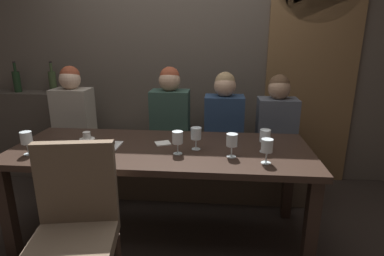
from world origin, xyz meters
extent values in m
plane|color=black|center=(0.00, 0.00, 0.00)|extent=(9.00, 9.00, 0.00)
cube|color=brown|center=(0.00, 1.22, 1.50)|extent=(6.00, 0.12, 3.00)
cube|color=brown|center=(1.35, 1.15, 1.05)|extent=(0.90, 0.05, 2.10)
cube|color=#494138|center=(-1.55, 1.04, 0.47)|extent=(1.10, 0.28, 0.95)
cube|color=black|center=(-1.03, -0.35, 0.35)|extent=(0.08, 0.08, 0.69)
cube|color=black|center=(1.03, -0.35, 0.35)|extent=(0.08, 0.08, 0.69)
cube|color=black|center=(-1.03, 0.35, 0.35)|extent=(0.08, 0.08, 0.69)
cube|color=black|center=(1.03, 0.35, 0.35)|extent=(0.08, 0.08, 0.69)
cube|color=#302119|center=(0.00, 0.00, 0.72)|extent=(2.20, 0.84, 0.04)
cube|color=#4A3C2E|center=(0.00, 0.70, 0.17)|extent=(2.50, 0.40, 0.35)
cube|color=brown|center=(0.00, 0.70, 0.40)|extent=(2.50, 0.44, 0.10)
cube|color=brown|center=(-0.34, -0.80, 0.46)|extent=(0.51, 0.51, 0.08)
cube|color=brown|center=(-0.37, -0.61, 0.74)|extent=(0.44, 0.13, 0.48)
cube|color=#9E9384|center=(-1.01, 0.72, 0.75)|extent=(0.36, 0.24, 0.59)
sphere|color=#DBB293|center=(-1.01, 0.72, 1.14)|extent=(0.20, 0.20, 0.20)
sphere|color=brown|center=(-1.01, 0.73, 1.17)|extent=(0.18, 0.18, 0.18)
cube|color=#2D473D|center=(-0.04, 0.70, 0.75)|extent=(0.36, 0.24, 0.60)
sphere|color=tan|center=(-0.04, 0.70, 1.14)|extent=(0.20, 0.20, 0.20)
sphere|color=brown|center=(-0.04, 0.71, 1.17)|extent=(0.18, 0.18, 0.18)
cube|color=navy|center=(0.47, 0.69, 0.73)|extent=(0.36, 0.24, 0.56)
sphere|color=tan|center=(0.47, 0.69, 1.10)|extent=(0.20, 0.20, 0.20)
sphere|color=#9E7F56|center=(0.47, 0.70, 1.13)|extent=(0.18, 0.18, 0.18)
cube|color=#4C515B|center=(0.96, 0.71, 0.72)|extent=(0.36, 0.24, 0.53)
sphere|color=tan|center=(0.96, 0.71, 1.08)|extent=(0.20, 0.20, 0.20)
sphere|color=brown|center=(0.96, 0.72, 1.11)|extent=(0.18, 0.18, 0.18)
cylinder|color=black|center=(-1.76, 1.03, 1.06)|extent=(0.08, 0.08, 0.22)
cylinder|color=black|center=(-1.76, 1.03, 1.21)|extent=(0.03, 0.03, 0.09)
cylinder|color=black|center=(-1.76, 1.03, 1.27)|extent=(0.03, 0.03, 0.02)
cylinder|color=#384728|center=(-1.37, 1.06, 1.06)|extent=(0.08, 0.08, 0.22)
cylinder|color=#384728|center=(-1.37, 1.06, 1.21)|extent=(0.03, 0.03, 0.09)
cylinder|color=black|center=(-1.37, 1.06, 1.27)|extent=(0.03, 0.03, 0.02)
cylinder|color=silver|center=(0.26, -0.02, 0.74)|extent=(0.06, 0.06, 0.00)
cylinder|color=silver|center=(0.26, -0.02, 0.78)|extent=(0.01, 0.01, 0.07)
cylinder|color=silver|center=(0.26, -0.02, 0.86)|extent=(0.08, 0.08, 0.08)
cylinder|color=silver|center=(0.73, -0.24, 0.74)|extent=(0.06, 0.06, 0.00)
cylinder|color=silver|center=(0.73, -0.24, 0.78)|extent=(0.01, 0.01, 0.07)
cylinder|color=silver|center=(0.73, -0.24, 0.86)|extent=(0.08, 0.08, 0.08)
cylinder|color=gold|center=(0.73, -0.24, 0.84)|extent=(0.07, 0.07, 0.04)
cylinder|color=silver|center=(-0.89, -0.22, 0.74)|extent=(0.06, 0.06, 0.00)
cylinder|color=silver|center=(-0.89, -0.22, 0.78)|extent=(0.01, 0.01, 0.07)
cylinder|color=silver|center=(-0.89, -0.22, 0.86)|extent=(0.08, 0.08, 0.08)
cylinder|color=gold|center=(-0.89, -0.22, 0.84)|extent=(0.07, 0.07, 0.04)
cylinder|color=silver|center=(0.51, -0.15, 0.74)|extent=(0.06, 0.06, 0.00)
cylinder|color=silver|center=(0.51, -0.15, 0.78)|extent=(0.01, 0.01, 0.07)
cylinder|color=silver|center=(0.51, -0.15, 0.86)|extent=(0.08, 0.08, 0.08)
cylinder|color=silver|center=(0.75, -0.03, 0.74)|extent=(0.06, 0.06, 0.00)
cylinder|color=silver|center=(0.75, -0.03, 0.78)|extent=(0.01, 0.01, 0.07)
cylinder|color=silver|center=(0.75, -0.03, 0.86)|extent=(0.08, 0.08, 0.08)
cylinder|color=maroon|center=(0.75, -0.03, 0.84)|extent=(0.07, 0.07, 0.03)
cylinder|color=silver|center=(0.14, -0.12, 0.74)|extent=(0.06, 0.06, 0.00)
cylinder|color=silver|center=(0.14, -0.12, 0.78)|extent=(0.01, 0.01, 0.07)
cylinder|color=silver|center=(0.14, -0.12, 0.86)|extent=(0.08, 0.08, 0.08)
cylinder|color=white|center=(-0.62, 0.12, 0.74)|extent=(0.12, 0.12, 0.01)
cylinder|color=white|center=(-0.62, 0.12, 0.78)|extent=(0.06, 0.06, 0.06)
cylinder|color=brown|center=(-0.62, 0.12, 0.80)|extent=(0.05, 0.05, 0.01)
cube|color=white|center=(-0.41, -0.01, 0.74)|extent=(0.19, 0.19, 0.01)
cube|color=#381E14|center=(-0.40, -0.01, 0.77)|extent=(0.08, 0.06, 0.04)
cube|color=silver|center=(-0.55, 0.00, 0.74)|extent=(0.03, 0.17, 0.01)
cube|color=silver|center=(0.00, 0.08, 0.74)|extent=(0.14, 0.14, 0.01)
camera|label=1|loc=(0.42, -2.14, 1.53)|focal=29.05mm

